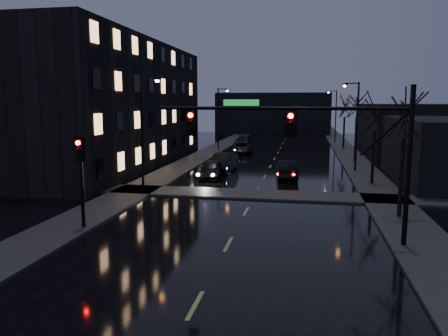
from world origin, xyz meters
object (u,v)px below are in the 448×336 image
at_px(oncoming_car_a, 211,169).
at_px(oncoming_car_c, 243,148).
at_px(oncoming_car_d, 243,142).
at_px(lead_car, 287,169).
at_px(oncoming_car_b, 223,162).

bearing_deg(oncoming_car_a, oncoming_car_c, 83.42).
xyz_separation_m(oncoming_car_d, lead_car, (6.91, -23.30, -0.04)).
distance_m(oncoming_car_c, lead_car, 17.50).
distance_m(oncoming_car_b, oncoming_car_c, 13.78).
xyz_separation_m(oncoming_car_a, oncoming_car_c, (0.17, 17.44, -0.03)).
height_order(oncoming_car_b, lead_car, oncoming_car_b).
relative_size(oncoming_car_a, oncoming_car_c, 0.84).
height_order(oncoming_car_c, oncoming_car_d, oncoming_car_d).
height_order(oncoming_car_a, oncoming_car_d, oncoming_car_d).
height_order(oncoming_car_c, lead_car, lead_car).
height_order(oncoming_car_a, lead_car, same).
relative_size(oncoming_car_b, oncoming_car_c, 0.96).
bearing_deg(oncoming_car_d, oncoming_car_c, -82.68).
bearing_deg(oncoming_car_d, oncoming_car_a, -88.38).
xyz_separation_m(oncoming_car_c, oncoming_car_d, (-0.89, 6.87, 0.06)).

